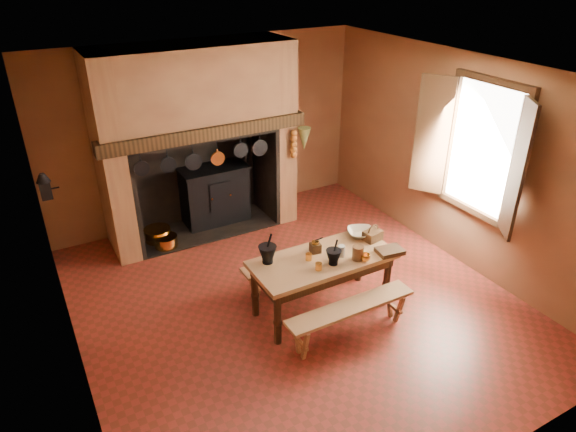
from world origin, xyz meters
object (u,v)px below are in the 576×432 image
(iron_range, at_px, (215,194))
(work_table, at_px, (323,266))
(mixing_bowl, at_px, (361,233))
(bench_front, at_px, (351,313))
(coffee_grinder, at_px, (315,247))
(wicker_basket, at_px, (373,235))

(iron_range, distance_m, work_table, 2.74)
(iron_range, xyz_separation_m, work_table, (0.26, -2.73, 0.13))
(iron_range, bearing_deg, work_table, -84.57)
(iron_range, bearing_deg, mixing_bowl, -69.62)
(bench_front, bearing_deg, coffee_grinder, 91.20)
(bench_front, bearing_deg, iron_range, 94.47)
(bench_front, relative_size, coffee_grinder, 8.75)
(bench_front, relative_size, wicker_basket, 6.37)
(bench_front, distance_m, coffee_grinder, 0.88)
(iron_range, relative_size, mixing_bowl, 4.82)
(coffee_grinder, relative_size, mixing_bowl, 0.54)
(work_table, bearing_deg, bench_front, -90.00)
(work_table, bearing_deg, wicker_basket, 3.67)
(coffee_grinder, distance_m, mixing_bowl, 0.70)
(wicker_basket, bearing_deg, iron_range, 100.78)
(iron_range, xyz_separation_m, bench_front, (0.26, -3.32, -0.16))
(bench_front, bearing_deg, wicker_basket, 40.46)
(iron_range, bearing_deg, coffee_grinder, -84.60)
(iron_range, distance_m, bench_front, 3.33)
(wicker_basket, bearing_deg, mixing_bowl, 103.85)
(work_table, distance_m, wicker_basket, 0.77)
(coffee_grinder, xyz_separation_m, wicker_basket, (0.76, -0.10, 0.00))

